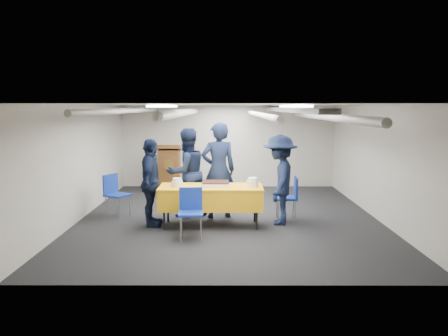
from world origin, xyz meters
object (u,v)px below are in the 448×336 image
at_px(sheet_cake, 215,184).
at_px(sailor_a, 218,170).
at_px(podium, 170,167).
at_px(chair_near, 191,208).
at_px(sailor_d, 280,180).
at_px(serving_table, 211,197).
at_px(chair_right, 290,194).
at_px(sailor_b, 187,173).
at_px(sailor_c, 151,183).
at_px(chair_left, 114,191).

height_order(sheet_cake, sailor_a, sailor_a).
distance_m(sheet_cake, podium, 3.94).
bearing_deg(sheet_cake, chair_near, -117.58).
relative_size(sailor_a, sailor_d, 1.13).
bearing_deg(sheet_cake, sailor_a, 85.75).
bearing_deg(sheet_cake, serving_table, -162.54).
bearing_deg(sheet_cake, chair_right, 15.26).
distance_m(sailor_a, sailor_b, 0.67).
bearing_deg(sailor_c, podium, 0.09).
bearing_deg(podium, sheet_cake, -70.07).
bearing_deg(chair_near, chair_right, 32.13).
height_order(sailor_b, sailor_c, sailor_b).
bearing_deg(chair_right, sheet_cake, -164.74).
bearing_deg(serving_table, sheet_cake, 17.46).
xyz_separation_m(chair_near, sailor_a, (0.46, 1.42, 0.45)).
xyz_separation_m(sailor_b, sailor_d, (1.84, -0.61, -0.05)).
relative_size(podium, sailor_a, 0.64).
height_order(chair_left, sailor_d, sailor_d).
height_order(chair_left, sailor_a, sailor_a).
distance_m(serving_table, sailor_b, 1.00).
bearing_deg(sailor_b, sailor_c, 17.01).
distance_m(serving_table, chair_left, 2.16).
relative_size(chair_near, sailor_b, 0.48).
height_order(podium, sailor_b, sailor_b).
relative_size(serving_table, chair_near, 2.24).
xyz_separation_m(podium, sailor_a, (1.39, -3.06, 0.36)).
relative_size(sheet_cake, chair_left, 0.60).
bearing_deg(chair_right, serving_table, -164.62).
xyz_separation_m(sheet_cake, sailor_d, (1.23, 0.14, 0.05)).
xyz_separation_m(podium, sailor_d, (2.57, -3.56, 0.25)).
bearing_deg(sheet_cake, sailor_b, 129.48).
bearing_deg(sailor_b, sailor_a, 136.05).
xyz_separation_m(chair_right, sailor_b, (-2.10, 0.34, 0.38)).
bearing_deg(podium, chair_right, -49.32).
distance_m(sailor_a, sailor_c, 1.44).
distance_m(chair_near, chair_right, 2.24).
height_order(chair_right, chair_left, same).
bearing_deg(serving_table, sailor_d, 7.10).
height_order(sailor_a, sailor_b, sailor_a).
distance_m(chair_near, sailor_a, 1.56).
distance_m(chair_left, sailor_b, 1.55).
distance_m(serving_table, sailor_d, 1.37).
bearing_deg(chair_near, sailor_b, 97.47).
height_order(podium, sailor_a, sailor_a).
xyz_separation_m(serving_table, podium, (-1.25, 3.72, 0.05)).
relative_size(sailor_c, sailor_d, 0.96).
distance_m(serving_table, sheet_cake, 0.27).
bearing_deg(sailor_b, chair_near, 62.89).
xyz_separation_m(podium, chair_left, (-0.77, -2.97, -0.08)).
distance_m(podium, chair_near, 4.58).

